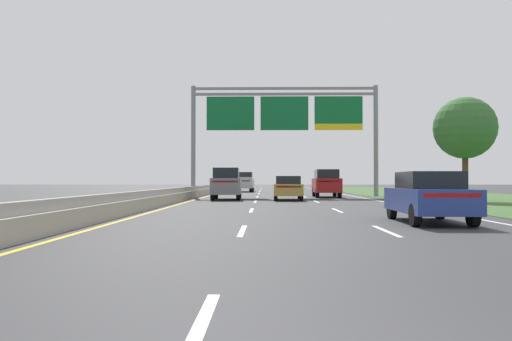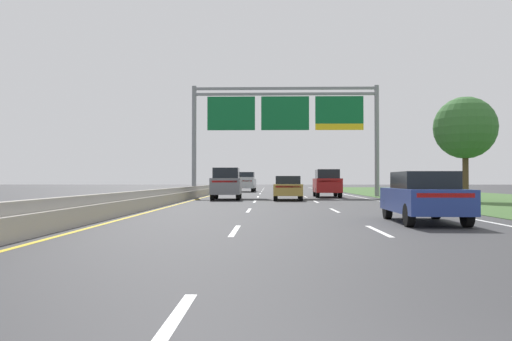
{
  "view_description": "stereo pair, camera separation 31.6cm",
  "coord_description": "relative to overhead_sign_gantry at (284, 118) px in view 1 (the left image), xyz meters",
  "views": [
    {
      "loc": [
        -1.27,
        -2.95,
        1.32
      ],
      "look_at": [
        -1.87,
        32.23,
        1.96
      ],
      "focal_mm": 36.44,
      "sensor_mm": 36.0,
      "label": 1
    },
    {
      "loc": [
        -0.95,
        -2.94,
        1.32
      ],
      "look_at": [
        -1.87,
        32.23,
        1.96
      ],
      "focal_mm": 36.44,
      "sensor_mm": 36.0,
      "label": 2
    }
  ],
  "objects": [
    {
      "name": "roadside_tree_mid",
      "position": [
        10.79,
        -9.47,
        -1.81
      ],
      "size": [
        3.81,
        3.81,
        6.44
      ],
      "color": "#4C3823",
      "rests_on": "ground"
    },
    {
      "name": "pickup_truck_silver",
      "position": [
        -3.88,
        16.2,
        -5.25
      ],
      "size": [
        2.15,
        5.45,
        2.2
      ],
      "rotation": [
        0.0,
        0.0,
        1.54
      ],
      "color": "#B2B5BA",
      "rests_on": "ground"
    },
    {
      "name": "car_gold_centre_lane_sedan",
      "position": [
        -0.05,
        -7.73,
        -5.51
      ],
      "size": [
        1.94,
        4.45,
        1.57
      ],
      "rotation": [
        0.0,
        0.0,
        1.54
      ],
      "color": "#A38438",
      "rests_on": "ground"
    },
    {
      "name": "car_grey_left_lane_suv",
      "position": [
        -4.13,
        -6.91,
        -5.23
      ],
      "size": [
        2.02,
        4.75,
        2.11
      ],
      "rotation": [
        0.0,
        0.0,
        1.6
      ],
      "color": "slate",
      "rests_on": "ground"
    },
    {
      "name": "lane_striping",
      "position": [
        -0.3,
        -4.15,
        -6.32
      ],
      "size": [
        11.96,
        106.0,
        0.01
      ],
      "color": "white",
      "rests_on": "ground"
    },
    {
      "name": "grass_verge_right",
      "position": [
        13.65,
        -3.69,
        -6.32
      ],
      "size": [
        14.0,
        110.0,
        0.02
      ],
      "primitive_type": "cube",
      "color": "#3D602D",
      "rests_on": "ground"
    },
    {
      "name": "car_blue_right_lane_sedan",
      "position": [
        3.49,
        -25.53,
        -5.51
      ],
      "size": [
        1.93,
        4.44,
        1.57
      ],
      "rotation": [
        0.0,
        0.0,
        1.55
      ],
      "color": "navy",
      "rests_on": "ground"
    },
    {
      "name": "ground_plane",
      "position": [
        -0.3,
        -3.69,
        -6.33
      ],
      "size": [
        220.0,
        220.0,
        0.0
      ],
      "primitive_type": "plane",
      "color": "#333335"
    },
    {
      "name": "overhead_sign_gantry",
      "position": [
        0.0,
        0.0,
        0.0
      ],
      "size": [
        15.06,
        0.42,
        8.92
      ],
      "color": "gray",
      "rests_on": "ground"
    },
    {
      "name": "median_barrier_concrete",
      "position": [
        -6.9,
        -3.69,
        -5.97
      ],
      "size": [
        0.6,
        110.0,
        0.85
      ],
      "color": "#A8A399",
      "rests_on": "ground"
    },
    {
      "name": "car_red_right_lane_suv",
      "position": [
        3.15,
        -1.72,
        -5.23
      ],
      "size": [
        2.01,
        4.74,
        2.11
      ],
      "rotation": [
        0.0,
        0.0,
        1.55
      ],
      "color": "maroon",
      "rests_on": "ground"
    }
  ]
}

